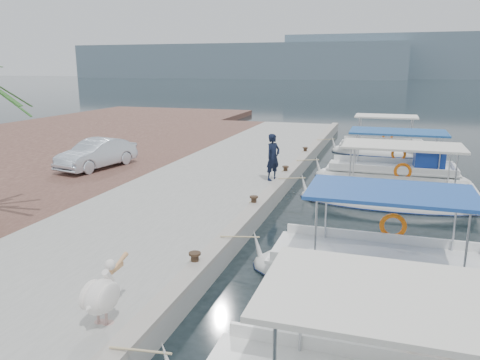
{
  "coord_description": "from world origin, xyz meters",
  "views": [
    {
      "loc": [
        3.63,
        -12.73,
        4.97
      ],
      "look_at": [
        -1.0,
        2.05,
        1.2
      ],
      "focal_mm": 35.0,
      "sensor_mm": 36.0,
      "label": 1
    }
  ],
  "objects_px": {
    "pelican": "(102,294)",
    "fisherman": "(273,157)",
    "fishing_caique_d": "(393,176)",
    "fishing_caique_e": "(381,152)",
    "fishing_caique_b": "(378,275)",
    "fishing_caique_c": "(393,200)",
    "parked_car": "(97,154)"
  },
  "relations": [
    {
      "from": "fishing_caique_b",
      "to": "parked_car",
      "type": "bearing_deg",
      "value": 150.63
    },
    {
      "from": "pelican",
      "to": "parked_car",
      "type": "xyz_separation_m",
      "value": [
        -7.74,
        11.34,
        0.1
      ]
    },
    {
      "from": "fishing_caique_e",
      "to": "fisherman",
      "type": "height_order",
      "value": "fisherman"
    },
    {
      "from": "fishing_caique_c",
      "to": "fisherman",
      "type": "xyz_separation_m",
      "value": [
        -4.68,
        0.29,
        1.31
      ]
    },
    {
      "from": "parked_car",
      "to": "fishing_caique_c",
      "type": "bearing_deg",
      "value": 10.19
    },
    {
      "from": "fishing_caique_b",
      "to": "fishing_caique_c",
      "type": "relative_size",
      "value": 0.89
    },
    {
      "from": "fisherman",
      "to": "fishing_caique_d",
      "type": "bearing_deg",
      "value": -23.42
    },
    {
      "from": "fishing_caique_b",
      "to": "fishing_caique_e",
      "type": "xyz_separation_m",
      "value": [
        -0.22,
        17.32,
        0.0
      ]
    },
    {
      "from": "fishing_caique_b",
      "to": "fishing_caique_c",
      "type": "bearing_deg",
      "value": 86.7
    },
    {
      "from": "pelican",
      "to": "fisherman",
      "type": "distance_m",
      "value": 11.49
    },
    {
      "from": "fishing_caique_b",
      "to": "fisherman",
      "type": "relative_size",
      "value": 3.31
    },
    {
      "from": "fishing_caique_b",
      "to": "fishing_caique_c",
      "type": "xyz_separation_m",
      "value": [
        0.39,
        6.82,
        -0.0
      ]
    },
    {
      "from": "fishing_caique_e",
      "to": "fisherman",
      "type": "distance_m",
      "value": 11.07
    },
    {
      "from": "parked_car",
      "to": "fisherman",
      "type": "bearing_deg",
      "value": 11.82
    },
    {
      "from": "fishing_caique_d",
      "to": "fishing_caique_e",
      "type": "height_order",
      "value": "same"
    },
    {
      "from": "fishing_caique_c",
      "to": "fisherman",
      "type": "relative_size",
      "value": 3.73
    },
    {
      "from": "fishing_caique_e",
      "to": "pelican",
      "type": "height_order",
      "value": "fishing_caique_e"
    },
    {
      "from": "fishing_caique_d",
      "to": "pelican",
      "type": "relative_size",
      "value": 4.96
    },
    {
      "from": "fishing_caique_c",
      "to": "pelican",
      "type": "relative_size",
      "value": 5.09
    },
    {
      "from": "fishing_caique_c",
      "to": "fishing_caique_e",
      "type": "xyz_separation_m",
      "value": [
        -0.61,
        10.5,
        0.0
      ]
    },
    {
      "from": "fishing_caique_c",
      "to": "pelican",
      "type": "distance_m",
      "value": 12.31
    },
    {
      "from": "fishing_caique_e",
      "to": "fishing_caique_d",
      "type": "bearing_deg",
      "value": -84.64
    },
    {
      "from": "fishing_caique_b",
      "to": "fisherman",
      "type": "bearing_deg",
      "value": 121.11
    },
    {
      "from": "fishing_caique_c",
      "to": "fishing_caique_d",
      "type": "bearing_deg",
      "value": 89.8
    },
    {
      "from": "fishing_caique_b",
      "to": "fishing_caique_d",
      "type": "distance_m",
      "value": 10.64
    },
    {
      "from": "fishing_caique_b",
      "to": "fishing_caique_d",
      "type": "bearing_deg",
      "value": 87.81
    },
    {
      "from": "fishing_caique_d",
      "to": "fisherman",
      "type": "height_order",
      "value": "fisherman"
    },
    {
      "from": "fishing_caique_e",
      "to": "pelican",
      "type": "distance_m",
      "value": 22.16
    },
    {
      "from": "fishing_caique_b",
      "to": "fishing_caique_c",
      "type": "distance_m",
      "value": 6.83
    },
    {
      "from": "fishing_caique_b",
      "to": "pelican",
      "type": "bearing_deg",
      "value": -136.75
    },
    {
      "from": "fishing_caique_e",
      "to": "fishing_caique_c",
      "type": "bearing_deg",
      "value": -86.66
    },
    {
      "from": "pelican",
      "to": "parked_car",
      "type": "height_order",
      "value": "parked_car"
    }
  ]
}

